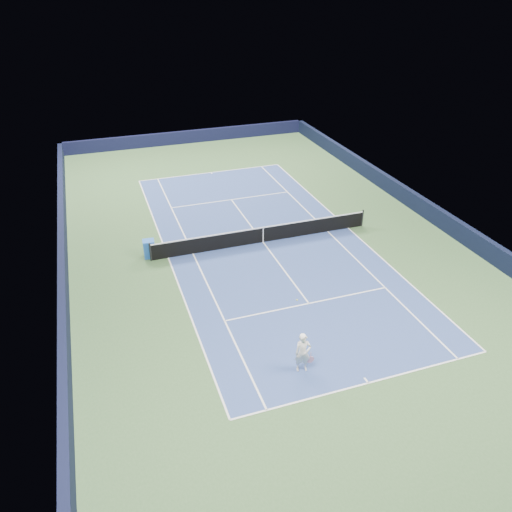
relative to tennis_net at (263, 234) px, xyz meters
name	(u,v)px	position (x,y,z in m)	size (l,w,h in m)	color
ground	(263,242)	(0.00, 0.00, -0.50)	(40.00, 40.00, 0.00)	#375830
wall_far	(189,137)	(0.00, 19.82, 0.05)	(22.00, 0.35, 1.10)	black
wall_right	(424,208)	(10.82, 0.00, 0.05)	(0.35, 40.00, 1.10)	black
wall_left	(63,266)	(-10.82, 0.00, 0.05)	(0.35, 40.00, 1.10)	black
court_surface	(263,242)	(0.00, 0.00, -0.50)	(10.97, 23.77, 0.01)	navy
baseline_far	(211,172)	(0.00, 11.88, -0.50)	(10.97, 0.08, 0.00)	white
baseline_near	(368,383)	(0.00, -11.88, -0.50)	(10.97, 0.08, 0.00)	white
sideline_doubles_right	(348,228)	(5.49, 0.00, -0.50)	(0.08, 23.77, 0.00)	white
sideline_doubles_left	(168,258)	(-5.49, 0.00, -0.50)	(0.08, 23.77, 0.00)	white
sideline_singles_right	(328,231)	(4.12, 0.00, -0.50)	(0.08, 23.77, 0.00)	white
sideline_singles_left	(193,254)	(-4.12, 0.00, -0.50)	(0.08, 23.77, 0.00)	white
service_line_far	(231,200)	(0.00, 6.40, -0.50)	(8.23, 0.08, 0.00)	white
service_line_near	(309,303)	(0.00, -6.40, -0.50)	(8.23, 0.08, 0.00)	white
center_service_line	(263,242)	(0.00, 0.00, -0.50)	(0.08, 12.80, 0.00)	white
center_mark_far	(212,173)	(0.00, 11.73, -0.50)	(0.08, 0.30, 0.00)	white
center_mark_near	(366,380)	(0.00, -11.73, -0.50)	(0.08, 0.30, 0.00)	white
tennis_net	(263,234)	(0.00, 0.00, 0.00)	(12.90, 0.10, 1.07)	black
sponsor_cube	(149,249)	(-6.40, 0.44, 0.00)	(0.65, 0.60, 1.01)	blue
tennis_player	(303,353)	(-2.09, -10.38, 0.35)	(0.82, 1.30, 2.68)	white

